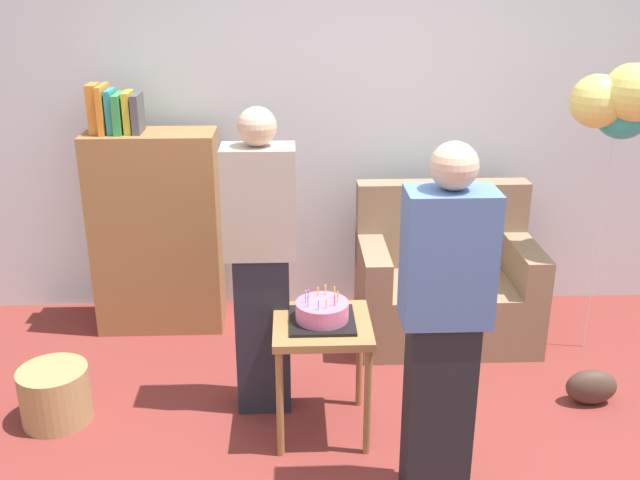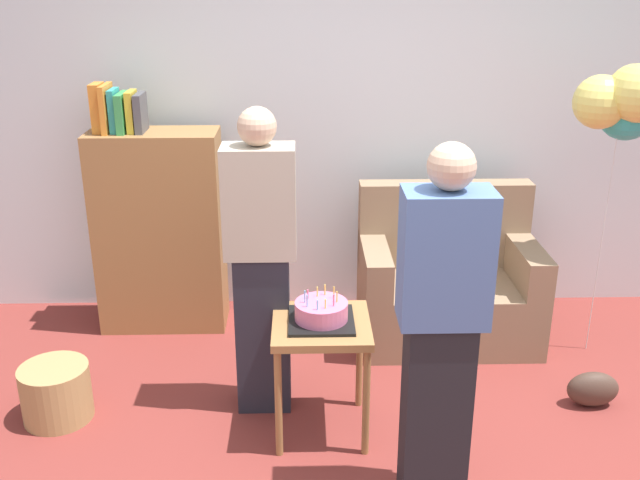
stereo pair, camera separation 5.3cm
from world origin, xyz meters
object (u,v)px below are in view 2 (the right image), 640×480
bookshelf (159,228)px  birthday_cake (321,313)px  side_table (321,339)px  person_holding_cake (441,331)px  handbag (593,389)px  wicker_basket (56,393)px  balloon_bunch (625,100)px  couch (447,285)px  person_blowing_candles (261,263)px

bookshelf → birthday_cake: bearing=-50.4°
side_table → birthday_cake: size_ratio=1.92×
side_table → person_holding_cake: size_ratio=0.38×
bookshelf → handbag: size_ratio=5.69×
side_table → wicker_basket: bearing=174.6°
side_table → balloon_bunch: bearing=24.6°
bookshelf → balloon_bunch: bearing=-9.4°
couch → birthday_cake: bearing=-129.0°
couch → balloon_bunch: 1.51m
person_blowing_candles → wicker_basket: size_ratio=4.53×
couch → wicker_basket: couch is taller
couch → bookshelf: (-1.84, 0.20, 0.34)m
side_table → wicker_basket: 1.44m
wicker_basket → handbag: 2.87m
bookshelf → side_table: (1.01, -1.22, -0.16)m
side_table → balloon_bunch: (1.69, 0.77, 1.04)m
person_holding_cake → wicker_basket: size_ratio=4.53×
wicker_basket → side_table: bearing=-5.4°
handbag → bookshelf: bearing=157.2°
handbag → balloon_bunch: 1.59m
birthday_cake → wicker_basket: (-1.39, 0.13, -0.52)m
side_table → birthday_cake: bearing=-156.7°
birthday_cake → person_holding_cake: (0.48, -0.52, 0.17)m
person_blowing_candles → handbag: (1.78, -0.06, -0.73)m
balloon_bunch → wicker_basket: bearing=-168.2°
person_holding_cake → handbag: (1.00, 0.69, -0.73)m
person_blowing_candles → wicker_basket: (-1.09, -0.10, -0.68)m
person_holding_cake → balloon_bunch: (1.21, 1.29, 0.72)m
balloon_bunch → birthday_cake: bearing=-155.4°
person_blowing_candles → balloon_bunch: (1.99, 0.54, 0.72)m
balloon_bunch → handbag: bearing=-109.5°
wicker_basket → handbag: bearing=0.8°
birthday_cake → side_table: bearing=23.3°
wicker_basket → couch: bearing=21.9°
couch → person_holding_cake: (-0.35, -1.54, 0.49)m
person_holding_cake → balloon_bunch: bearing=-111.6°
person_blowing_candles → balloon_bunch: 2.19m
birthday_cake → person_holding_cake: bearing=-47.1°
couch → bookshelf: size_ratio=0.69×
birthday_cake → balloon_bunch: bearing=24.6°
birthday_cake → person_blowing_candles: bearing=141.7°
bookshelf → person_holding_cake: 2.30m
person_blowing_candles → person_holding_cake: (0.78, -0.75, 0.00)m
couch → birthday_cake: size_ratio=3.44×
side_table → bookshelf: bearing=129.6°
bookshelf → person_holding_cake: size_ratio=0.98×
couch → bookshelf: bearing=173.8°
couch → person_blowing_candles: size_ratio=0.67×
couch → person_blowing_candles: person_blowing_candles is taller
couch → person_blowing_candles: (-1.13, -0.79, 0.49)m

